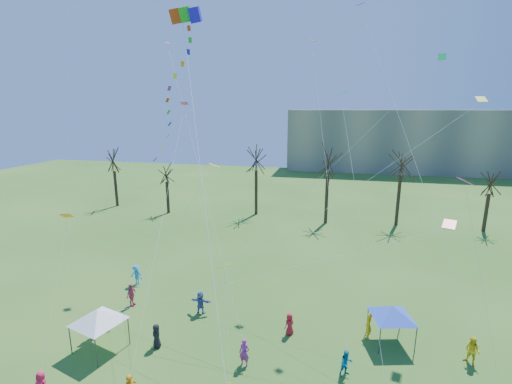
% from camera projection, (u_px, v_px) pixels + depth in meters
% --- Properties ---
extents(distant_building, '(60.00, 14.00, 15.00)m').
position_uv_depth(distant_building, '(411.00, 141.00, 88.34)').
color(distant_building, gray).
rests_on(distant_building, ground).
extents(bare_tree_row, '(70.54, 7.86, 10.72)m').
position_uv_depth(bare_tree_row, '(341.00, 172.00, 47.99)').
color(bare_tree_row, black).
rests_on(bare_tree_row, ground).
extents(big_box_kite, '(4.58, 7.60, 23.55)m').
position_uv_depth(big_box_kite, '(178.00, 97.00, 21.37)').
color(big_box_kite, red).
rests_on(big_box_kite, ground).
extents(canopy_tent_white, '(3.68, 3.68, 2.87)m').
position_uv_depth(canopy_tent_white, '(98.00, 316.00, 22.78)').
color(canopy_tent_white, '#3F3F44').
rests_on(canopy_tent_white, ground).
extents(canopy_tent_blue, '(3.48, 3.48, 2.69)m').
position_uv_depth(canopy_tent_blue, '(392.00, 312.00, 23.54)').
color(canopy_tent_blue, '#3F3F44').
rests_on(canopy_tent_blue, ground).
extents(festival_crowd, '(26.75, 13.77, 1.83)m').
position_uv_depth(festival_crowd, '(242.00, 342.00, 22.65)').
color(festival_crowd, '#E31C46').
rests_on(festival_crowd, ground).
extents(small_kites_aloft, '(25.84, 18.97, 32.25)m').
position_uv_depth(small_kites_aloft, '(293.00, 140.00, 24.07)').
color(small_kites_aloft, orange).
rests_on(small_kites_aloft, ground).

